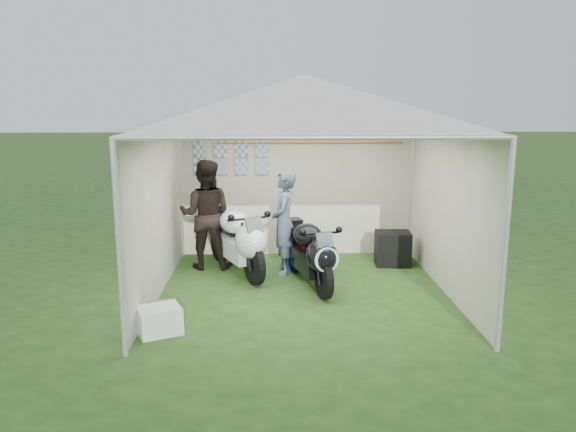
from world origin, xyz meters
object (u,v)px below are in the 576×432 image
at_px(person_dark_jacket, 206,215).
at_px(canopy_tent, 304,107).
at_px(motorcycle_white, 239,238).
at_px(crate_0, 159,320).
at_px(motorcycle_black, 311,252).
at_px(person_blue_jacket, 284,223).
at_px(crate_1, 162,316).
at_px(paddock_stand, 294,261).
at_px(equipment_box, 393,248).

bearing_deg(person_dark_jacket, canopy_tent, 145.42).
relative_size(canopy_tent, person_dark_jacket, 3.23).
xyz_separation_m(motorcycle_white, crate_0, (-0.80, -2.28, -0.40)).
xyz_separation_m(motorcycle_black, person_blue_jacket, (-0.37, 0.65, 0.29)).
relative_size(motorcycle_white, crate_1, 5.71).
relative_size(motorcycle_white, paddock_stand, 5.25).
bearing_deg(motorcycle_black, person_blue_jacket, 105.45).
bearing_deg(paddock_stand, crate_1, -125.76).
bearing_deg(crate_1, motorcycle_black, 38.24).
bearing_deg(person_blue_jacket, crate_1, -28.45).
distance_m(canopy_tent, crate_1, 3.26).
relative_size(motorcycle_white, person_blue_jacket, 1.18).
bearing_deg(person_dark_jacket, motorcycle_black, 152.23).
bearing_deg(person_dark_jacket, person_blue_jacket, 168.55).
distance_m(equipment_box, crate_1, 4.15).
distance_m(motorcycle_white, person_dark_jacket, 0.71).
relative_size(motorcycle_white, motorcycle_black, 1.03).
height_order(motorcycle_white, crate_0, motorcycle_white).
bearing_deg(equipment_box, person_blue_jacket, -167.74).
relative_size(motorcycle_white, equipment_box, 3.44).
relative_size(motorcycle_black, equipment_box, 3.33).
xyz_separation_m(paddock_stand, person_blue_jacket, (-0.16, -0.18, 0.67)).
distance_m(motorcycle_black, paddock_stand, 0.94).
bearing_deg(motorcycle_white, canopy_tent, -66.14).
height_order(canopy_tent, paddock_stand, canopy_tent).
height_order(crate_0, crate_1, crate_0).
bearing_deg(equipment_box, motorcycle_black, -143.74).
bearing_deg(motorcycle_black, crate_0, -153.46).
bearing_deg(motorcycle_black, canopy_tent, -139.18).
height_order(motorcycle_white, equipment_box, motorcycle_white).
relative_size(canopy_tent, crate_1, 16.90).
xyz_separation_m(equipment_box, crate_1, (-3.30, -2.52, -0.13)).
relative_size(motorcycle_black, crate_1, 5.53).
bearing_deg(crate_0, motorcycle_white, 70.76).
distance_m(person_dark_jacket, crate_1, 2.58).
xyz_separation_m(person_blue_jacket, equipment_box, (1.79, 0.39, -0.53)).
bearing_deg(motorcycle_white, crate_0, -134.23).
bearing_deg(equipment_box, person_dark_jacket, -178.90).
distance_m(paddock_stand, crate_1, 2.85).
bearing_deg(paddock_stand, canopy_tent, -85.14).
bearing_deg(motorcycle_black, motorcycle_white, 134.58).
xyz_separation_m(person_blue_jacket, crate_0, (-1.50, -2.28, -0.65)).
bearing_deg(equipment_box, crate_0, -140.95).
xyz_separation_m(canopy_tent, crate_1, (-1.75, -1.29, -2.43)).
bearing_deg(person_blue_jacket, motorcycle_black, 36.68).
height_order(paddock_stand, crate_1, crate_1).
bearing_deg(paddock_stand, person_dark_jacket, 173.82).
bearing_deg(person_blue_jacket, crate_0, -26.60).
relative_size(canopy_tent, motorcycle_black, 3.06).
distance_m(canopy_tent, motorcycle_black, 2.07).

